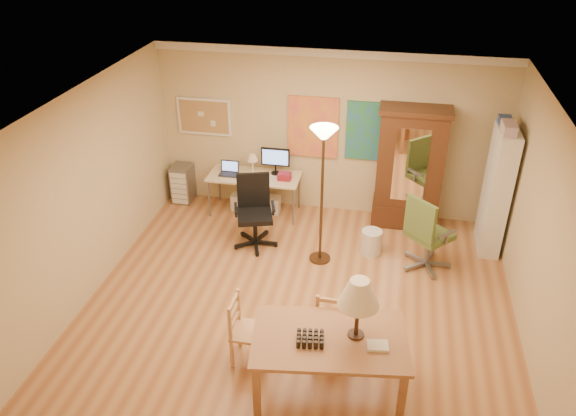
% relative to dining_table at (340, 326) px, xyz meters
% --- Properties ---
extents(floor, '(5.50, 5.50, 0.00)m').
position_rel_dining_table_xyz_m(floor, '(-0.66, 1.50, -0.94)').
color(floor, '#9A5E36').
rests_on(floor, ground).
extents(crown_molding, '(5.50, 0.08, 0.12)m').
position_rel_dining_table_xyz_m(crown_molding, '(-0.66, 3.96, 1.70)').
color(crown_molding, white).
rests_on(crown_molding, floor).
extents(corkboard, '(0.90, 0.04, 0.62)m').
position_rel_dining_table_xyz_m(corkboard, '(-2.71, 3.97, 0.56)').
color(corkboard, tan).
rests_on(corkboard, floor).
extents(art_panel_left, '(0.80, 0.04, 1.00)m').
position_rel_dining_table_xyz_m(art_panel_left, '(-0.91, 3.97, 0.51)').
color(art_panel_left, yellow).
rests_on(art_panel_left, floor).
extents(art_panel_right, '(0.75, 0.04, 0.95)m').
position_rel_dining_table_xyz_m(art_panel_right, '(-0.01, 3.97, 0.51)').
color(art_panel_right, teal).
rests_on(art_panel_right, floor).
extents(dining_table, '(1.68, 1.15, 1.48)m').
position_rel_dining_table_xyz_m(dining_table, '(0.00, 0.00, 0.00)').
color(dining_table, brown).
rests_on(dining_table, floor).
extents(ladder_chair_back, '(0.42, 0.40, 0.89)m').
position_rel_dining_table_xyz_m(ladder_chair_back, '(-0.12, 0.62, -0.52)').
color(ladder_chair_back, tan).
rests_on(ladder_chair_back, floor).
extents(ladder_chair_left, '(0.38, 0.39, 0.84)m').
position_rel_dining_table_xyz_m(ladder_chair_left, '(-1.07, 0.31, -0.54)').
color(ladder_chair_left, tan).
rests_on(ladder_chair_left, floor).
extents(torchiere_lamp, '(0.37, 0.37, 2.06)m').
position_rel_dining_table_xyz_m(torchiere_lamp, '(-0.54, 2.45, 0.72)').
color(torchiere_lamp, '#3E2B19').
rests_on(torchiere_lamp, floor).
extents(computer_desk, '(1.49, 0.65, 1.13)m').
position_rel_dining_table_xyz_m(computer_desk, '(-1.78, 3.65, -0.52)').
color(computer_desk, '#C5AE90').
rests_on(computer_desk, floor).
extents(office_chair_black, '(0.68, 0.68, 1.10)m').
position_rel_dining_table_xyz_m(office_chair_black, '(-1.57, 2.68, -0.64)').
color(office_chair_black, black).
rests_on(office_chair_black, floor).
extents(office_chair_green, '(0.74, 0.74, 1.15)m').
position_rel_dining_table_xyz_m(office_chair_green, '(0.95, 2.55, -0.63)').
color(office_chair_green, slate).
rests_on(office_chair_green, floor).
extents(drawer_cart, '(0.33, 0.39, 0.65)m').
position_rel_dining_table_xyz_m(drawer_cart, '(-3.12, 3.78, -0.61)').
color(drawer_cart, slate).
rests_on(drawer_cart, floor).
extents(armoire, '(1.07, 0.51, 1.96)m').
position_rel_dining_table_xyz_m(armoire, '(0.65, 3.73, -0.08)').
color(armoire, '#3C2310').
rests_on(armoire, floor).
extents(bookshelf, '(0.28, 0.76, 1.89)m').
position_rel_dining_table_xyz_m(bookshelf, '(1.89, 3.29, 0.01)').
color(bookshelf, white).
rests_on(bookshelf, floor).
extents(wastebin, '(0.31, 0.31, 0.38)m').
position_rel_dining_table_xyz_m(wastebin, '(0.18, 2.76, -0.74)').
color(wastebin, silver).
rests_on(wastebin, floor).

